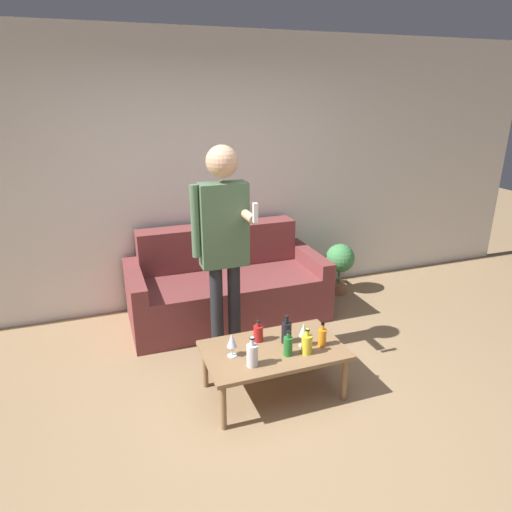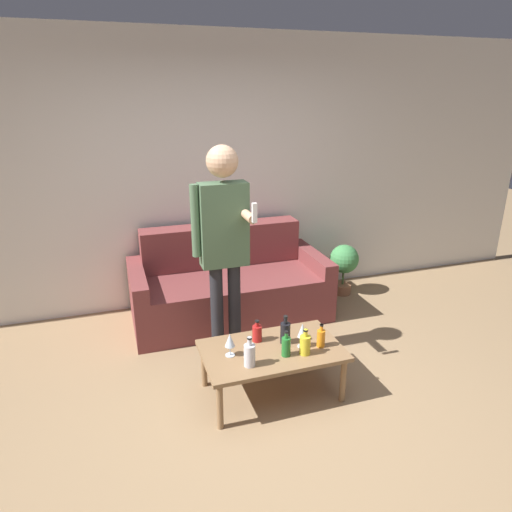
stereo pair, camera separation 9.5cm
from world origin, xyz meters
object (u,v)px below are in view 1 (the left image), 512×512
(coffee_table, at_px, (274,353))
(bottle_orange, at_px, (258,333))
(couch, at_px, (226,286))
(person_standing_front, at_px, (223,237))

(coffee_table, bearing_deg, bottle_orange, 115.64)
(couch, bearing_deg, coffee_table, -91.50)
(coffee_table, relative_size, bottle_orange, 5.98)
(couch, distance_m, person_standing_front, 1.16)
(coffee_table, height_order, person_standing_front, person_standing_front)
(couch, height_order, bottle_orange, couch)
(person_standing_front, bearing_deg, coffee_table, -68.76)
(couch, distance_m, bottle_orange, 1.23)
(coffee_table, bearing_deg, couch, 88.50)
(coffee_table, height_order, bottle_orange, bottle_orange)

